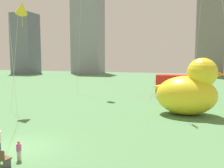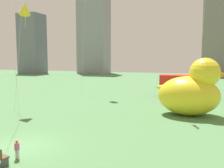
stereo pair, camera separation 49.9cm
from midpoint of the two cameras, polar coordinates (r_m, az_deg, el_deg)
name	(u,v)px [view 1 (the left image)]	position (r m, az deg, el deg)	size (l,w,h in m)	color
ground_plane	(18,148)	(15.41, -21.72, -13.59)	(140.00, 140.00, 0.00)	#50804E
person_child	(19,150)	(13.53, -21.71, -13.91)	(0.24, 0.24, 1.00)	silver
giant_inflatable_duck	(189,91)	(22.80, 16.71, -1.49)	(6.11, 3.92, 5.06)	yellow
box_truck	(179,86)	(32.99, 14.85, -0.36)	(6.64, 3.09, 2.85)	red
city_skyline	(180,26)	(71.37, 15.11, 12.88)	(87.30, 15.09, 29.91)	slate
kite_yellow	(22,8)	(25.46, -20.66, 16.04)	(1.99, 1.97, 10.41)	silver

